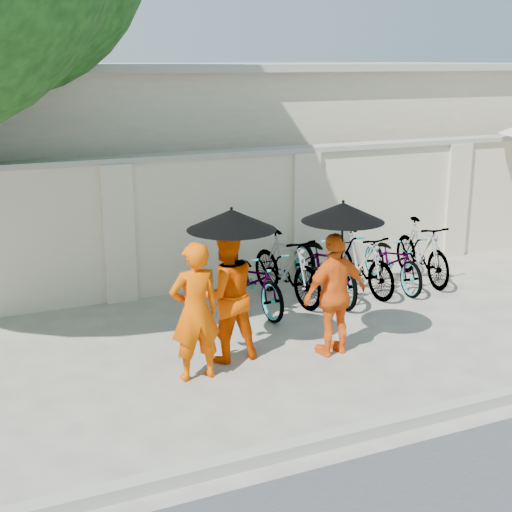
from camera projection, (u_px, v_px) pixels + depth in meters
name	position (u px, v px, depth m)	size (l,w,h in m)	color
ground	(275.00, 369.00, 8.10)	(80.00, 80.00, 0.00)	#AFA894
kerb	(355.00, 433.00, 6.59)	(40.00, 0.16, 0.12)	#999A8B
compound_wall	(244.00, 220.00, 11.04)	(20.00, 0.30, 2.00)	beige
building_behind	(215.00, 150.00, 14.61)	(14.00, 6.00, 3.20)	beige
monk_left	(195.00, 312.00, 7.67)	(0.57, 0.37, 1.55)	#ED5400
monk_center	(226.00, 295.00, 8.18)	(0.77, 0.60, 1.58)	#EC4B00
parasol_center	(232.00, 220.00, 7.89)	(1.01, 1.01, 0.91)	black
monk_right	(335.00, 294.00, 8.34)	(0.87, 0.36, 1.48)	#FC6212
parasol_right	(343.00, 212.00, 8.01)	(0.95, 0.95, 1.01)	black
bike_0	(254.00, 280.00, 9.91)	(0.59, 1.68, 0.88)	slate
bike_1	(286.00, 267.00, 10.28)	(0.47, 1.68, 1.01)	slate
bike_2	(325.00, 264.00, 10.44)	(0.68, 1.94, 1.02)	slate
bike_3	(361.00, 262.00, 10.65)	(0.45, 1.58, 0.95)	slate
bike_4	(393.00, 260.00, 10.91)	(0.57, 1.64, 0.86)	slate
bike_5	(422.00, 251.00, 11.20)	(0.46, 1.63, 0.98)	slate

